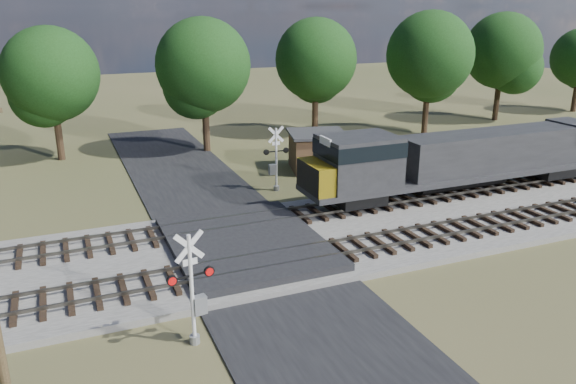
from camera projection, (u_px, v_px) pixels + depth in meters
name	position (u px, v px, depth m)	size (l,w,h in m)	color
ground	(249.00, 254.00, 26.68)	(160.00, 160.00, 0.00)	#454C28
ballast_bed	(419.00, 219.00, 30.71)	(140.00, 10.00, 0.30)	gray
road	(249.00, 254.00, 26.66)	(7.00, 60.00, 0.08)	black
crossing_panel	(245.00, 244.00, 27.01)	(7.00, 9.00, 0.62)	#262628
track_near	(326.00, 252.00, 25.93)	(140.00, 2.60, 0.33)	black
track_far	(285.00, 217.00, 30.31)	(140.00, 2.60, 0.33)	black
crossing_signal_near	(195.00, 298.00, 19.14)	(1.70, 0.41, 4.23)	silver
crossing_signal_far	(275.00, 164.00, 35.39)	(1.68, 0.36, 4.17)	silver
equipment_shed	(317.00, 151.00, 40.20)	(4.84, 4.84, 2.71)	#4A3320
treeline	(250.00, 63.00, 46.03)	(82.78, 11.58, 11.67)	black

